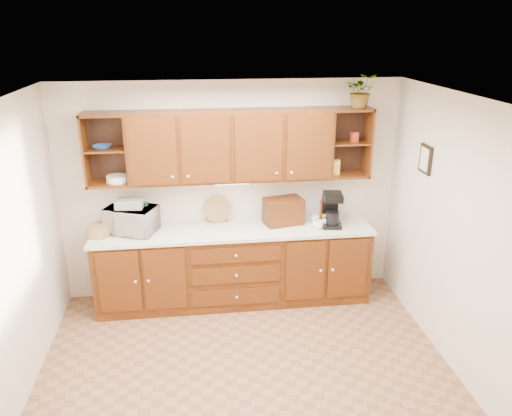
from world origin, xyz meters
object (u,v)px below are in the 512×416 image
object	(u,v)px
microwave	(131,220)
coffee_maker	(332,210)
potted_plant	(362,91)
bread_box	(283,211)

from	to	relation	value
microwave	coffee_maker	distance (m)	2.31
potted_plant	coffee_maker	bearing A→B (deg)	-157.21
microwave	coffee_maker	world-z (taller)	coffee_maker
bread_box	coffee_maker	bearing A→B (deg)	-25.16
microwave	potted_plant	xyz separation A→B (m)	(2.61, 0.04, 1.39)
coffee_maker	potted_plant	xyz separation A→B (m)	(0.30, 0.13, 1.35)
microwave	potted_plant	world-z (taller)	potted_plant
bread_box	potted_plant	xyz separation A→B (m)	(0.85, 0.00, 1.38)
bread_box	coffee_maker	world-z (taller)	coffee_maker
potted_plant	microwave	bearing A→B (deg)	-179.02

